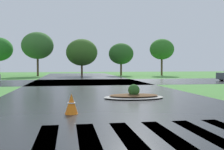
{
  "coord_description": "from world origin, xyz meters",
  "views": [
    {
      "loc": [
        -1.77,
        -2.16,
        1.61
      ],
      "look_at": [
        0.09,
        9.3,
        1.17
      ],
      "focal_mm": 43.35,
      "sensor_mm": 36.0,
      "label": 1
    }
  ],
  "objects": [
    {
      "name": "asphalt_roadway",
      "position": [
        0.0,
        10.0,
        0.0
      ],
      "size": [
        10.3,
        80.0,
        0.01
      ],
      "primitive_type": "cube",
      "color": "#232628",
      "rests_on": "ground"
    },
    {
      "name": "asphalt_cross_road",
      "position": [
        0.0,
        23.26,
        0.0
      ],
      "size": [
        90.0,
        9.27,
        0.01
      ],
      "primitive_type": "cube",
      "color": "#232628",
      "rests_on": "ground"
    },
    {
      "name": "crosswalk_stripes",
      "position": [
        0.0,
        3.55,
        0.0
      ],
      "size": [
        4.95,
        3.15,
        0.01
      ],
      "color": "white",
      "rests_on": "ground"
    },
    {
      "name": "median_island",
      "position": [
        1.33,
        10.4,
        0.14
      ],
      "size": [
        2.89,
        1.81,
        0.68
      ],
      "color": "#9E9B93",
      "rests_on": "ground"
    },
    {
      "name": "traffic_cone",
      "position": [
        -1.68,
        6.7,
        0.33
      ],
      "size": [
        0.43,
        0.43,
        0.67
      ],
      "color": "orange",
      "rests_on": "ground"
    },
    {
      "name": "background_treeline",
      "position": [
        -3.2,
        37.9,
        3.73
      ],
      "size": [
        34.72,
        6.57,
        6.26
      ],
      "color": "#4C3823",
      "rests_on": "ground"
    }
  ]
}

